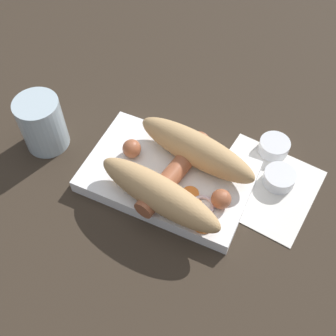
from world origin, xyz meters
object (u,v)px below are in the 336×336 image
object	(u,v)px
condiment_cup_far	(274,147)
food_tray	(168,176)
drink_glass	(42,124)
bread_roll	(178,171)
sausage	(175,173)
condiment_cup_near	(279,179)

from	to	relation	value
condiment_cup_far	food_tray	bearing A→B (deg)	-136.43
condiment_cup_far	drink_glass	bearing A→B (deg)	-158.15
condiment_cup_far	bread_roll	bearing A→B (deg)	-129.52
sausage	condiment_cup_near	world-z (taller)	sausage
drink_glass	bread_roll	bearing A→B (deg)	0.89
drink_glass	condiment_cup_near	bearing A→B (deg)	12.46
bread_roll	drink_glass	size ratio (longest dim) A/B	2.38
bread_roll	sausage	distance (m)	0.02
bread_roll	condiment_cup_far	xyz separation A→B (m)	(0.11, 0.14, -0.04)
bread_roll	sausage	xyz separation A→B (m)	(-0.01, 0.00, -0.01)
bread_roll	condiment_cup_near	xyz separation A→B (m)	(0.14, 0.08, -0.04)
food_tray	sausage	xyz separation A→B (m)	(0.01, -0.01, 0.03)
condiment_cup_near	condiment_cup_far	distance (m)	0.06
drink_glass	condiment_cup_far	bearing A→B (deg)	21.85
food_tray	bread_roll	xyz separation A→B (m)	(0.02, -0.01, 0.04)
condiment_cup_near	drink_glass	xyz separation A→B (m)	(-0.37, -0.08, 0.04)
sausage	drink_glass	size ratio (longest dim) A/B	2.02
food_tray	drink_glass	distance (m)	0.22
bread_roll	condiment_cup_far	distance (m)	0.18
condiment_cup_near	condiment_cup_far	bearing A→B (deg)	113.69
condiment_cup_far	drink_glass	xyz separation A→B (m)	(-0.35, -0.14, 0.04)
food_tray	condiment_cup_near	bearing A→B (deg)	23.69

